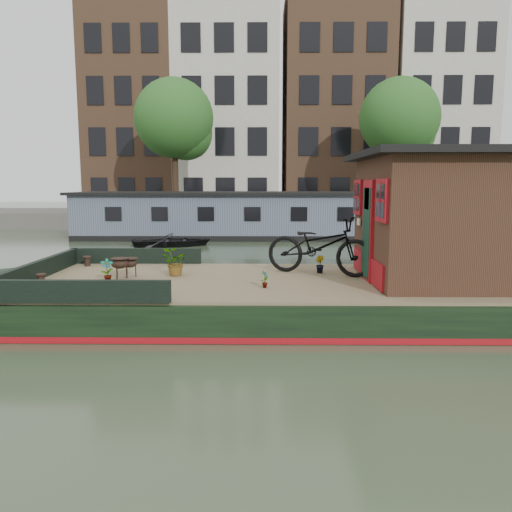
{
  "coord_description": "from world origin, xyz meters",
  "views": [
    {
      "loc": [
        -1.59,
        -9.45,
        2.47
      ],
      "look_at": [
        -1.71,
        0.5,
        1.03
      ],
      "focal_mm": 35.0,
      "sensor_mm": 36.0,
      "label": 1
    }
  ],
  "objects_px": {
    "brazier_front": "(120,268)",
    "potted_plant_a": "(107,270)",
    "brazier_rear": "(130,267)",
    "dinghy": "(172,238)",
    "bicycle": "(319,246)",
    "cabin": "(462,216)"
  },
  "relations": [
    {
      "from": "brazier_rear",
      "to": "dinghy",
      "type": "height_order",
      "value": "brazier_rear"
    },
    {
      "from": "dinghy",
      "to": "potted_plant_a",
      "type": "bearing_deg",
      "value": 174.86
    },
    {
      "from": "bicycle",
      "to": "dinghy",
      "type": "relative_size",
      "value": 0.72
    },
    {
      "from": "brazier_front",
      "to": "brazier_rear",
      "type": "relative_size",
      "value": 1.06
    },
    {
      "from": "brazier_front",
      "to": "brazier_rear",
      "type": "height_order",
      "value": "brazier_front"
    },
    {
      "from": "cabin",
      "to": "brazier_rear",
      "type": "bearing_deg",
      "value": 178.1
    },
    {
      "from": "brazier_front",
      "to": "potted_plant_a",
      "type": "bearing_deg",
      "value": -111.77
    },
    {
      "from": "potted_plant_a",
      "to": "cabin",
      "type": "bearing_deg",
      "value": 2.68
    },
    {
      "from": "cabin",
      "to": "dinghy",
      "type": "bearing_deg",
      "value": 125.24
    },
    {
      "from": "potted_plant_a",
      "to": "brazier_front",
      "type": "height_order",
      "value": "potted_plant_a"
    },
    {
      "from": "cabin",
      "to": "brazier_rear",
      "type": "height_order",
      "value": "cabin"
    },
    {
      "from": "bicycle",
      "to": "potted_plant_a",
      "type": "height_order",
      "value": "bicycle"
    },
    {
      "from": "bicycle",
      "to": "brazier_rear",
      "type": "distance_m",
      "value": 3.81
    },
    {
      "from": "cabin",
      "to": "dinghy",
      "type": "distance_m",
      "value": 12.94
    },
    {
      "from": "bicycle",
      "to": "potted_plant_a",
      "type": "xyz_separation_m",
      "value": [
        -4.06,
        -0.88,
        -0.36
      ]
    },
    {
      "from": "bicycle",
      "to": "brazier_front",
      "type": "height_order",
      "value": "bicycle"
    },
    {
      "from": "bicycle",
      "to": "dinghy",
      "type": "height_order",
      "value": "bicycle"
    },
    {
      "from": "brazier_front",
      "to": "dinghy",
      "type": "xyz_separation_m",
      "value": [
        -0.89,
        10.45,
        -0.53
      ]
    },
    {
      "from": "brazier_rear",
      "to": "dinghy",
      "type": "distance_m",
      "value": 10.35
    },
    {
      "from": "brazier_front",
      "to": "brazier_rear",
      "type": "distance_m",
      "value": 0.22
    },
    {
      "from": "potted_plant_a",
      "to": "dinghy",
      "type": "xyz_separation_m",
      "value": [
        -0.74,
        10.81,
        -0.55
      ]
    },
    {
      "from": "cabin",
      "to": "bicycle",
      "type": "xyz_separation_m",
      "value": [
        -2.61,
        0.56,
        -0.64
      ]
    }
  ]
}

